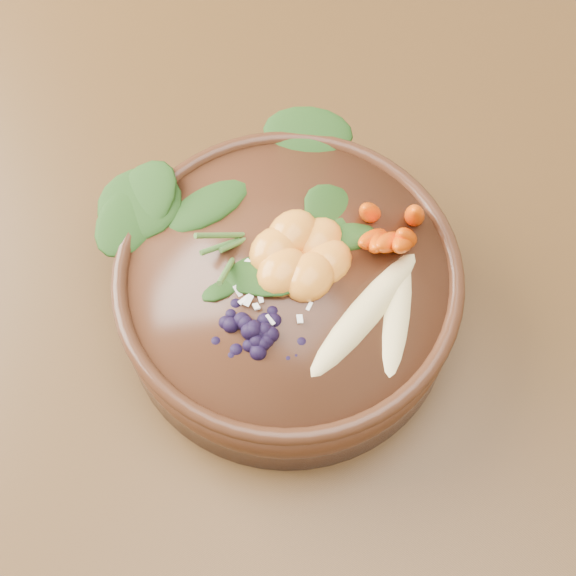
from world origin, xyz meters
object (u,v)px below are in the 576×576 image
at_px(blueberry_pile, 253,321).
at_px(dining_table, 550,517).
at_px(carrot_cluster, 392,202).
at_px(banana_halves, 383,306).
at_px(stoneware_bowl, 288,294).
at_px(kale_heap, 277,182).
at_px(mandarin_cluster, 301,247).

bearing_deg(blueberry_pile, dining_table, 16.88).
relative_size(dining_table, carrot_cluster, 21.61).
distance_m(carrot_cluster, banana_halves, 0.08).
relative_size(stoneware_bowl, carrot_cluster, 3.62).
distance_m(stoneware_bowl, banana_halves, 0.09).
height_order(kale_heap, banana_halves, kale_heap).
distance_m(banana_halves, mandarin_cluster, 0.08).
height_order(carrot_cluster, mandarin_cluster, carrot_cluster).
xyz_separation_m(banana_halves, mandarin_cluster, (-0.08, 0.00, 0.00)).
xyz_separation_m(dining_table, carrot_cluster, (-0.23, 0.06, 0.20)).
bearing_deg(blueberry_pile, carrot_cluster, 79.55).
bearing_deg(dining_table, carrot_cluster, 166.73).
bearing_deg(carrot_cluster, banana_halves, -66.94).
relative_size(carrot_cluster, mandarin_cluster, 0.87).
bearing_deg(carrot_cluster, dining_table, -22.37).
xyz_separation_m(dining_table, banana_halves, (-0.19, -0.01, 0.18)).
height_order(stoneware_bowl, blueberry_pile, blueberry_pile).
bearing_deg(banana_halves, mandarin_cluster, 170.25).
bearing_deg(stoneware_bowl, blueberry_pile, -78.04).
distance_m(dining_table, stoneware_bowl, 0.30).
bearing_deg(kale_heap, banana_halves, -14.45).
xyz_separation_m(kale_heap, blueberry_pile, (0.06, -0.10, -0.00)).
xyz_separation_m(stoneware_bowl, kale_heap, (-0.05, 0.05, 0.06)).
xyz_separation_m(stoneware_bowl, blueberry_pile, (0.01, -0.05, 0.05)).
distance_m(dining_table, banana_halves, 0.26).
distance_m(dining_table, blueberry_pile, 0.33).
height_order(dining_table, mandarin_cluster, mandarin_cluster).
relative_size(dining_table, blueberry_pile, 12.90).
xyz_separation_m(dining_table, kale_heap, (-0.32, 0.02, 0.19)).
height_order(stoneware_bowl, banana_halves, banana_halves).
bearing_deg(carrot_cluster, stoneware_bowl, -123.69).
height_order(carrot_cluster, blueberry_pile, carrot_cluster).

